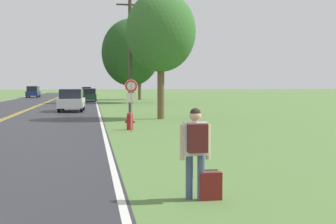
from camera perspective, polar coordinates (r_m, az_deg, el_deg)
The scene contains 12 objects.
hitchhiker_person at distance 9.03m, azimuth 3.40°, elevation -3.91°, with size 0.61×0.43×1.78m.
suitcase at distance 9.20m, azimuth 5.14°, elevation -8.96°, with size 0.45×0.19×0.59m.
fire_hydrant at distance 22.98m, azimuth -4.67°, elevation -1.09°, with size 0.48×0.32×0.87m.
traffic_sign at distance 21.83m, azimuth -4.51°, elevation 2.38°, with size 0.60×0.10×2.46m.
utility_pole_midground at distance 31.66m, azimuth -4.64°, elevation 6.98°, with size 1.80×0.24×8.14m.
tree_left_verge at distance 68.05m, azimuth -3.49°, elevation 5.96°, with size 4.63×4.63×7.97m.
tree_behind_sign at distance 56.15m, azimuth -4.55°, elevation 7.23°, with size 6.92×6.92×10.00m.
tree_right_cluster at distance 30.30m, azimuth -0.88°, elevation 9.74°, with size 4.48×4.48×8.19m.
car_white_suv_approaching at distance 39.27m, azimuth -11.67°, elevation 1.50°, with size 2.12×4.75×1.85m.
car_dark_green_van_mid_near at distance 62.40m, azimuth -9.51°, elevation 2.11°, with size 1.80×4.50×1.69m.
car_dark_blue_suv_mid_far at distance 81.97m, azimuth -16.12°, elevation 2.41°, with size 2.04×4.14×1.93m.
car_dark_grey_van_receding at distance 91.51m, azimuth -9.88°, elevation 2.53°, with size 1.91×4.13×1.73m.
Camera 1 is at (5.59, -4.68, 2.24)m, focal length 50.00 mm.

